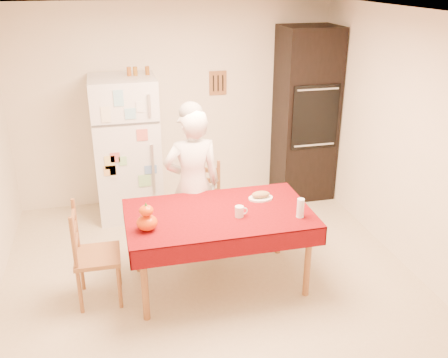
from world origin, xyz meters
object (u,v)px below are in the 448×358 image
object	(u,v)px
wine_glass	(300,208)
bread_plate	(261,198)
refrigerator	(127,148)
dining_table	(219,219)
seated_woman	(193,185)
oven_cabinet	(305,115)
coffee_mug	(239,212)
chair_far	(201,202)
pumpkin_lower	(147,223)
chair_left	(89,251)

from	to	relation	value
wine_glass	bread_plate	world-z (taller)	wine_glass
refrigerator	dining_table	xyz separation A→B (m)	(0.72, -1.74, -0.16)
seated_woman	oven_cabinet	bearing A→B (deg)	-147.35
oven_cabinet	dining_table	size ratio (longest dim) A/B	1.29
refrigerator	coffee_mug	xyz separation A→B (m)	(0.88, -1.86, -0.04)
dining_table	chair_far	distance (m)	0.79
pumpkin_lower	wine_glass	world-z (taller)	wine_glass
dining_table	chair_far	xyz separation A→B (m)	(-0.01, 0.77, -0.18)
refrigerator	oven_cabinet	world-z (taller)	oven_cabinet
dining_table	pumpkin_lower	distance (m)	0.71
refrigerator	seated_woman	world-z (taller)	refrigerator
chair_far	wine_glass	size ratio (longest dim) A/B	5.40
wine_glass	coffee_mug	bearing A→B (deg)	165.83
wine_glass	oven_cabinet	bearing A→B (deg)	66.90
coffee_mug	pumpkin_lower	distance (m)	0.83
seated_woman	bread_plate	world-z (taller)	seated_woman
seated_woman	wine_glass	size ratio (longest dim) A/B	9.12
chair_far	wine_glass	bearing A→B (deg)	-38.12
chair_far	pumpkin_lower	size ratio (longest dim) A/B	5.24
dining_table	wine_glass	xyz separation A→B (m)	(0.69, -0.26, 0.16)
chair_far	coffee_mug	distance (m)	0.96
seated_woman	coffee_mug	distance (m)	0.77
coffee_mug	refrigerator	bearing A→B (deg)	115.18
chair_left	coffee_mug	size ratio (longest dim) A/B	9.50
chair_far	coffee_mug	world-z (taller)	chair_far
seated_woman	refrigerator	bearing A→B (deg)	-65.95
dining_table	coffee_mug	world-z (taller)	coffee_mug
seated_woman	bread_plate	distance (m)	0.72
wine_glass	bread_plate	xyz separation A→B (m)	(-0.23, 0.44, -0.08)
dining_table	oven_cabinet	bearing A→B (deg)	48.79
refrigerator	chair_far	xyz separation A→B (m)	(0.70, -0.97, -0.34)
refrigerator	oven_cabinet	xyz separation A→B (m)	(2.28, 0.05, 0.25)
pumpkin_lower	oven_cabinet	bearing A→B (deg)	41.29
seated_woman	chair_left	bearing A→B (deg)	25.86
bread_plate	wine_glass	bearing A→B (deg)	-62.43
pumpkin_lower	bread_plate	distance (m)	1.19
chair_left	pumpkin_lower	distance (m)	0.63
chair_left	wine_glass	distance (m)	1.92
pumpkin_lower	bread_plate	world-z (taller)	pumpkin_lower
pumpkin_lower	refrigerator	bearing A→B (deg)	91.40
oven_cabinet	bread_plate	xyz separation A→B (m)	(-1.10, -1.60, -0.33)
refrigerator	dining_table	distance (m)	1.89
seated_woman	bread_plate	bearing A→B (deg)	143.37
oven_cabinet	chair_far	distance (m)	1.96
oven_cabinet	dining_table	bearing A→B (deg)	-131.21
dining_table	wine_glass	bearing A→B (deg)	-20.72
chair_far	chair_left	xyz separation A→B (m)	(-1.17, -0.76, 0.00)
oven_cabinet	bread_plate	world-z (taller)	oven_cabinet
oven_cabinet	pumpkin_lower	size ratio (longest dim) A/B	12.14
chair_left	wine_glass	world-z (taller)	chair_left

